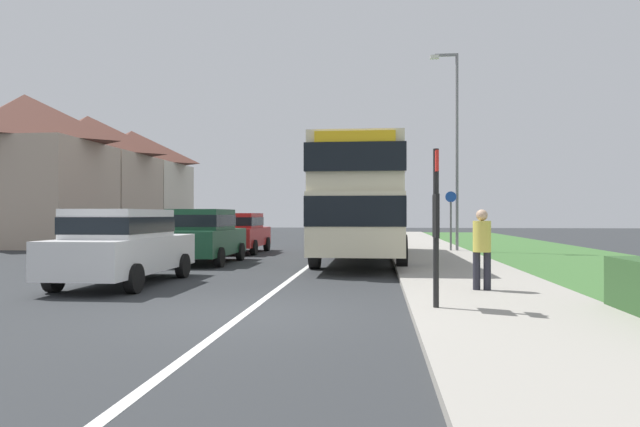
# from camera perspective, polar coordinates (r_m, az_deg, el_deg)

# --- Properties ---
(ground_plane) EXTENTS (120.00, 120.00, 0.00)m
(ground_plane) POSITION_cam_1_polar(r_m,az_deg,el_deg) (9.11, -7.66, -10.03)
(ground_plane) COLOR #2D3033
(lane_marking_centre) EXTENTS (0.14, 60.00, 0.01)m
(lane_marking_centre) POSITION_cam_1_polar(r_m,az_deg,el_deg) (16.93, -1.32, -5.43)
(lane_marking_centre) COLOR silver
(lane_marking_centre) RESTS_ON ground_plane
(pavement_near_side) EXTENTS (3.20, 68.00, 0.12)m
(pavement_near_side) POSITION_cam_1_polar(r_m,az_deg,el_deg) (14.95, 13.96, -5.91)
(pavement_near_side) COLOR #9E998E
(pavement_near_side) RESTS_ON ground_plane
(grass_verge_seaward) EXTENTS (6.00, 68.00, 0.08)m
(grass_verge_seaward) POSITION_cam_1_polar(r_m,az_deg,el_deg) (16.14, 29.33, -5.54)
(grass_verge_seaward) COLOR #3D6B33
(grass_verge_seaward) RESTS_ON ground_plane
(double_decker_bus) EXTENTS (2.80, 10.82, 3.70)m
(double_decker_bus) POSITION_cam_1_polar(r_m,az_deg,el_deg) (19.29, 4.15, 1.58)
(double_decker_bus) COLOR beige
(double_decker_bus) RESTS_ON ground_plane
(parked_car_white) EXTENTS (1.89, 4.57, 1.69)m
(parked_car_white) POSITION_cam_1_polar(r_m,az_deg,el_deg) (13.41, -19.20, -2.87)
(parked_car_white) COLOR silver
(parked_car_white) RESTS_ON ground_plane
(parked_car_dark_green) EXTENTS (1.98, 4.14, 1.74)m
(parked_car_dark_green) POSITION_cam_1_polar(r_m,az_deg,el_deg) (18.52, -11.70, -2.04)
(parked_car_dark_green) COLOR #19472D
(parked_car_dark_green) RESTS_ON ground_plane
(parked_car_red) EXTENTS (1.95, 4.16, 1.63)m
(parked_car_red) POSITION_cam_1_polar(r_m,az_deg,el_deg) (23.40, -8.12, -1.76)
(parked_car_red) COLOR #B21E1E
(parked_car_red) RESTS_ON ground_plane
(pedestrian_at_stop) EXTENTS (0.34, 0.34, 1.67)m
(pedestrian_at_stop) POSITION_cam_1_polar(r_m,az_deg,el_deg) (11.34, 15.99, -3.12)
(pedestrian_at_stop) COLOR #23232D
(pedestrian_at_stop) RESTS_ON ground_plane
(bus_stop_sign) EXTENTS (0.09, 0.52, 2.60)m
(bus_stop_sign) POSITION_cam_1_polar(r_m,az_deg,el_deg) (9.02, 11.60, -0.30)
(bus_stop_sign) COLOR black
(bus_stop_sign) RESTS_ON ground_plane
(cycle_route_sign) EXTENTS (0.44, 0.08, 2.52)m
(cycle_route_sign) POSITION_cam_1_polar(r_m,az_deg,el_deg) (23.62, 13.04, -0.47)
(cycle_route_sign) COLOR slate
(cycle_route_sign) RESTS_ON ground_plane
(street_lamp_mid) EXTENTS (1.14, 0.20, 8.17)m
(street_lamp_mid) POSITION_cam_1_polar(r_m,az_deg,el_deg) (23.96, 13.40, 7.25)
(street_lamp_mid) COLOR slate
(street_lamp_mid) RESTS_ON ground_plane
(house_terrace_far_side) EXTENTS (7.12, 18.27, 7.54)m
(house_terrace_far_side) POSITION_cam_1_polar(r_m,az_deg,el_deg) (36.92, -22.38, 3.30)
(house_terrace_far_side) COLOR tan
(house_terrace_far_side) RESTS_ON ground_plane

